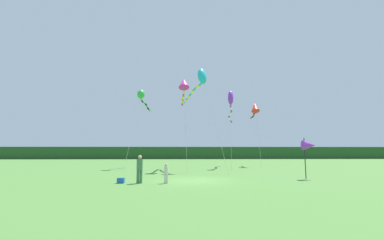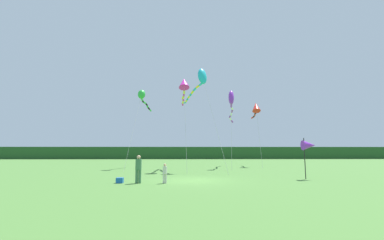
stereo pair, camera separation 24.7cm
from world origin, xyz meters
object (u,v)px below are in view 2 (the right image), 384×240
Objects in this scene: kite_cyan at (200,80)px; kite_purple at (231,101)px; banner_flag_pole at (309,146)px; kite_green at (142,96)px; kite_red at (256,108)px; person_adult at (138,168)px; kite_magenta at (184,85)px; person_child at (165,172)px; cooler_box at (120,180)px.

kite_purple is (3.93, 4.34, -1.33)m from kite_cyan.
kite_cyan reaches higher than banner_flag_pole.
kite_green is 7.76m from kite_cyan.
kite_red is 0.86× the size of kite_purple.
banner_flag_pole reaches higher than person_adult.
person_child is at bearing -96.25° from kite_magenta.
banner_flag_pole is 0.29× the size of kite_purple.
person_adult is at bearing -80.82° from kite_green.
kite_cyan is at bearing -13.58° from kite_magenta.
person_adult is 0.20× the size of kite_red.
kite_magenta reaches higher than banner_flag_pole.
person_adult is 1.39m from cooler_box.
kite_cyan is (1.69, -0.41, 0.48)m from kite_magenta.
person_adult is 11.82m from banner_flag_pole.
kite_magenta is at bearing -36.54° from kite_green.
person_adult is 15.52m from kite_green.
cooler_box is 14.10m from kite_cyan.
banner_flag_pole is (9.96, 2.04, 1.66)m from person_child.
kite_red is at bearing 87.91° from banner_flag_pole.
kite_cyan is 10.77m from kite_red.
kite_magenta is at bearing 138.30° from banner_flag_pole.
banner_flag_pole is 0.31× the size of kite_green.
kite_red is (12.12, 16.79, 6.63)m from person_adult.
kite_green is at bearing -178.32° from kite_purple.
cooler_box is 0.04× the size of kite_purple.
kite_magenta is (1.09, 9.95, 8.06)m from person_child.
kite_magenta reaches higher than kite_purple.
kite_green is at bearing 143.46° from kite_magenta.
kite_green is 6.10m from kite_magenta.
kite_purple reaches higher than kite_green.
kite_purple is at bearing 64.19° from person_child.
kite_green is at bearing 94.46° from cooler_box.
kite_purple reaches higher than banner_flag_pole.
kite_cyan is at bearing 73.78° from person_child.
person_child is at bearing -2.86° from person_adult.
kite_cyan reaches higher than cooler_box.
kite_red is at bearing 54.18° from person_adult.
person_child is 13.10m from kite_cyan.
kite_green is 1.08× the size of kite_red.
kite_purple reaches higher than person_child.
cooler_box is at bearing -111.60° from kite_magenta.
kite_purple is (-3.25, 11.83, 5.54)m from banner_flag_pole.
person_adult is 0.16× the size of kite_cyan.
cooler_box is at bearing 175.17° from person_child.
kite_red is (14.30, 3.30, -0.72)m from kite_green.
cooler_box is 0.14× the size of banner_flag_pole.
banner_flag_pole is at bearing -41.70° from kite_magenta.
kite_purple is at bearing 105.37° from banner_flag_pole.
kite_magenta is (3.85, 9.71, 8.56)m from cooler_box.
kite_magenta reaches higher than kite_green.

